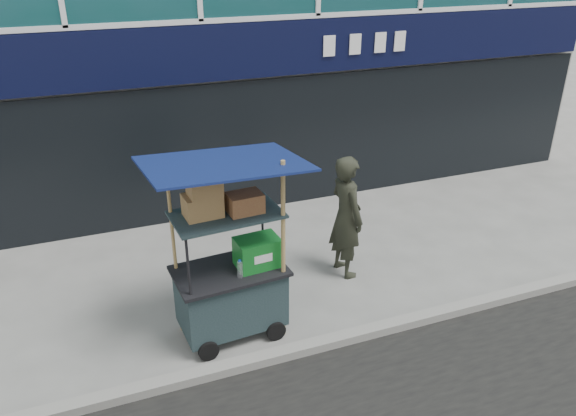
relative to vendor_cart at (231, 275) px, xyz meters
name	(u,v)px	position (x,y,z in m)	size (l,w,h in m)	color
ground	(290,344)	(0.58, -0.50, -0.85)	(80.00, 80.00, 0.00)	slate
curb	(296,350)	(0.58, -0.70, -0.79)	(80.00, 0.18, 0.12)	gray
vendor_cart	(231,275)	(0.00, 0.00, 0.00)	(1.88, 1.39, 2.42)	#172828
vendor_man	(346,216)	(1.96, 0.80, 0.08)	(0.68, 0.45, 1.86)	#25281D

